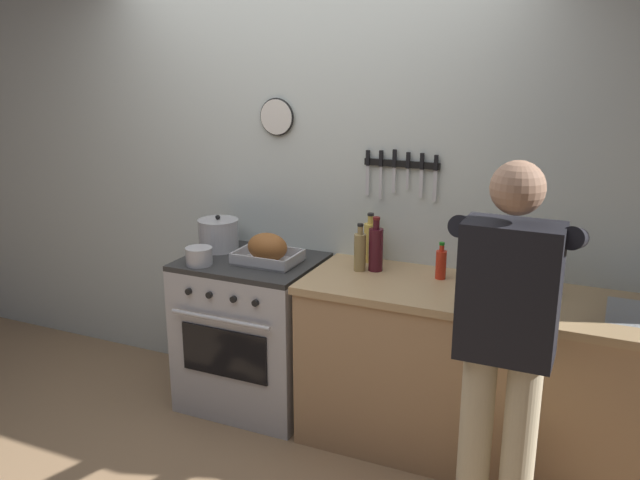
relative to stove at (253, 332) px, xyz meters
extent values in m
cube|color=silver|center=(0.22, 0.36, 0.85)|extent=(6.00, 0.10, 2.60)
cube|color=black|center=(0.79, 0.30, 1.01)|extent=(0.42, 0.02, 0.04)
cube|color=silver|center=(0.59, 0.29, 0.90)|extent=(0.02, 0.00, 0.17)
cube|color=black|center=(0.59, 0.29, 1.03)|extent=(0.02, 0.02, 0.08)
cube|color=silver|center=(0.67, 0.29, 0.90)|extent=(0.02, 0.00, 0.18)
cube|color=black|center=(0.67, 0.29, 1.03)|extent=(0.02, 0.02, 0.09)
cube|color=silver|center=(0.75, 0.29, 0.92)|extent=(0.02, 0.00, 0.14)
cube|color=black|center=(0.75, 0.29, 1.04)|extent=(0.02, 0.02, 0.10)
cube|color=silver|center=(0.82, 0.29, 0.93)|extent=(0.01, 0.00, 0.11)
cube|color=black|center=(0.82, 0.29, 1.03)|extent=(0.02, 0.02, 0.09)
cube|color=silver|center=(0.90, 0.29, 0.91)|extent=(0.02, 0.00, 0.15)
cube|color=black|center=(0.90, 0.29, 1.03)|extent=(0.02, 0.02, 0.09)
cube|color=silver|center=(0.98, 0.29, 0.90)|extent=(0.02, 0.00, 0.17)
cube|color=black|center=(0.98, 0.29, 1.03)|extent=(0.02, 0.02, 0.08)
cylinder|color=white|center=(0.03, 0.29, 1.23)|extent=(0.20, 0.02, 0.20)
torus|color=black|center=(0.03, 0.29, 1.23)|extent=(0.22, 0.02, 0.22)
cube|color=tan|center=(1.42, 0.00, -0.02)|extent=(2.00, 0.62, 0.86)
cube|color=tan|center=(1.42, 0.00, 0.43)|extent=(2.03, 0.65, 0.04)
cube|color=#BCBCC1|center=(0.00, 0.00, -0.02)|extent=(0.76, 0.62, 0.87)
cube|color=black|center=(0.00, -0.31, 0.00)|extent=(0.53, 0.01, 0.28)
cube|color=#2D2D2D|center=(0.00, 0.00, 0.43)|extent=(0.76, 0.62, 0.03)
cylinder|color=black|center=(-0.21, -0.32, 0.33)|extent=(0.04, 0.02, 0.04)
cylinder|color=black|center=(-0.08, -0.32, 0.33)|extent=(0.04, 0.02, 0.04)
cylinder|color=black|center=(0.08, -0.32, 0.33)|extent=(0.04, 0.02, 0.04)
cylinder|color=black|center=(0.21, -0.32, 0.33)|extent=(0.04, 0.02, 0.04)
cylinder|color=silver|center=(0.00, -0.34, 0.21)|extent=(0.61, 0.02, 0.02)
cylinder|color=#C6B793|center=(1.43, -0.60, -0.02)|extent=(0.14, 0.14, 0.86)
cylinder|color=#C6B793|center=(1.61, -0.60, -0.02)|extent=(0.14, 0.14, 0.86)
cube|color=black|center=(1.52, -0.60, 0.69)|extent=(0.38, 0.22, 0.56)
sphere|color=#9E755B|center=(1.52, -0.60, 1.10)|extent=(0.21, 0.21, 0.21)
cylinder|color=black|center=(1.31, -0.35, 0.87)|extent=(0.09, 0.55, 0.22)
cylinder|color=black|center=(1.73, -0.35, 0.87)|extent=(0.09, 0.55, 0.22)
cube|color=#B7B7BC|center=(0.12, -0.02, 0.46)|extent=(0.34, 0.25, 0.01)
cube|color=#B7B7BC|center=(0.12, -0.14, 0.49)|extent=(0.34, 0.01, 0.05)
cube|color=#B7B7BC|center=(0.12, 0.11, 0.49)|extent=(0.34, 0.01, 0.05)
cube|color=#B7B7BC|center=(-0.05, -0.02, 0.49)|extent=(0.01, 0.25, 0.05)
cube|color=#B7B7BC|center=(0.29, -0.02, 0.49)|extent=(0.01, 0.25, 0.05)
ellipsoid|color=#935628|center=(0.12, -0.02, 0.54)|extent=(0.23, 0.17, 0.16)
cylinder|color=#B7B7BC|center=(-0.27, 0.09, 0.54)|extent=(0.24, 0.24, 0.17)
cylinder|color=#B2B2B7|center=(-0.27, 0.09, 0.63)|extent=(0.24, 0.24, 0.01)
sphere|color=black|center=(-0.27, 0.09, 0.65)|extent=(0.03, 0.03, 0.03)
cylinder|color=#B7B7BC|center=(-0.21, -0.20, 0.50)|extent=(0.15, 0.15, 0.10)
cube|color=tan|center=(1.43, -0.08, 0.46)|extent=(0.36, 0.24, 0.02)
cylinder|color=#47141E|center=(0.72, 0.11, 0.57)|extent=(0.08, 0.08, 0.23)
cylinder|color=#47141E|center=(0.72, 0.11, 0.71)|extent=(0.04, 0.04, 0.05)
cylinder|color=maroon|center=(0.72, 0.11, 0.74)|extent=(0.04, 0.04, 0.01)
cylinder|color=#997F4C|center=(0.64, 0.07, 0.55)|extent=(0.06, 0.06, 0.20)
cylinder|color=#997F4C|center=(0.64, 0.07, 0.68)|extent=(0.03, 0.03, 0.04)
cylinder|color=black|center=(0.64, 0.07, 0.70)|extent=(0.03, 0.03, 0.01)
cylinder|color=#385623|center=(1.56, 0.10, 0.56)|extent=(0.06, 0.06, 0.22)
cylinder|color=#385623|center=(1.56, 0.10, 0.69)|extent=(0.03, 0.03, 0.05)
cylinder|color=black|center=(1.56, 0.10, 0.72)|extent=(0.03, 0.03, 0.01)
cylinder|color=gold|center=(0.63, 0.24, 0.56)|extent=(0.07, 0.07, 0.22)
cylinder|color=gold|center=(0.63, 0.24, 0.69)|extent=(0.03, 0.03, 0.05)
cylinder|color=black|center=(0.63, 0.24, 0.72)|extent=(0.04, 0.04, 0.01)
cylinder|color=red|center=(1.07, 0.12, 0.52)|extent=(0.06, 0.06, 0.15)
cylinder|color=red|center=(1.07, 0.12, 0.62)|extent=(0.02, 0.02, 0.03)
cylinder|color=#197219|center=(1.07, 0.12, 0.64)|extent=(0.03, 0.03, 0.01)
cylinder|color=black|center=(1.39, 0.17, 0.52)|extent=(0.05, 0.05, 0.15)
cylinder|color=black|center=(1.39, 0.17, 0.61)|extent=(0.02, 0.02, 0.03)
cylinder|color=#B21919|center=(1.39, 0.17, 0.63)|extent=(0.03, 0.03, 0.01)
camera|label=1|loc=(1.87, -3.17, 1.62)|focal=37.81mm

